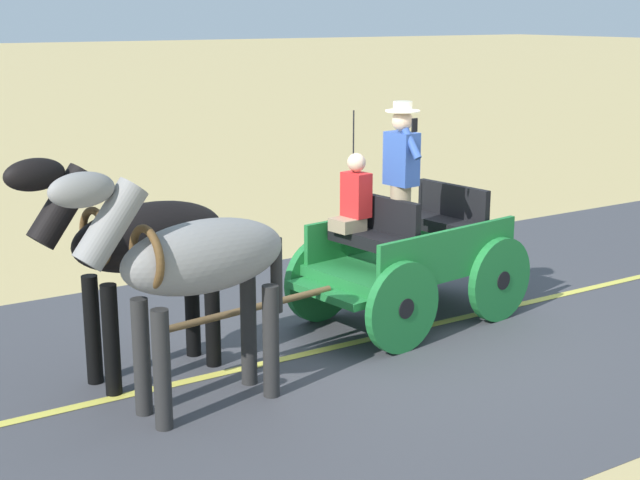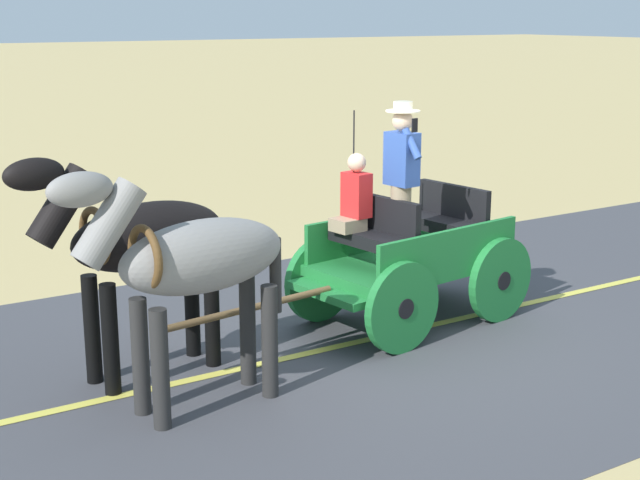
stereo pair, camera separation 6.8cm
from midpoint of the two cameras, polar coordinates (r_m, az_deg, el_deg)
name	(u,v)px [view 1 (the left image)]	position (r m, az deg, el deg)	size (l,w,h in m)	color
ground_plane	(400,333)	(9.97, 4.87, -5.83)	(200.00, 200.00, 0.00)	tan
road_surface	(400,332)	(9.97, 4.87, -5.81)	(6.58, 160.00, 0.01)	#424247
road_centre_stripe	(400,332)	(9.96, 4.88, -5.78)	(0.12, 160.00, 0.00)	#DBCC4C
horse_drawn_carriage	(406,252)	(10.08, 5.22, -0.75)	(1.72, 4.51, 2.50)	#1E7233
horse_near_side	(193,264)	(7.76, -8.21, -1.48)	(0.70, 2.14, 2.21)	gray
horse_off_side	(139,243)	(8.54, -11.51, -0.18)	(0.77, 2.15, 2.21)	black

